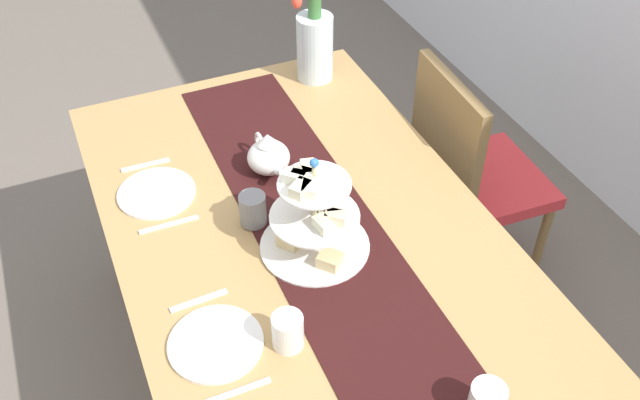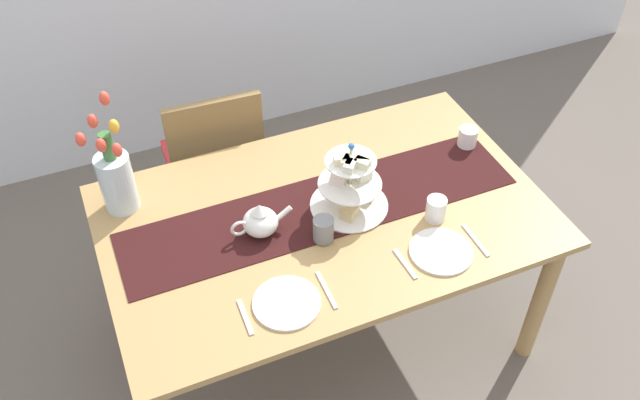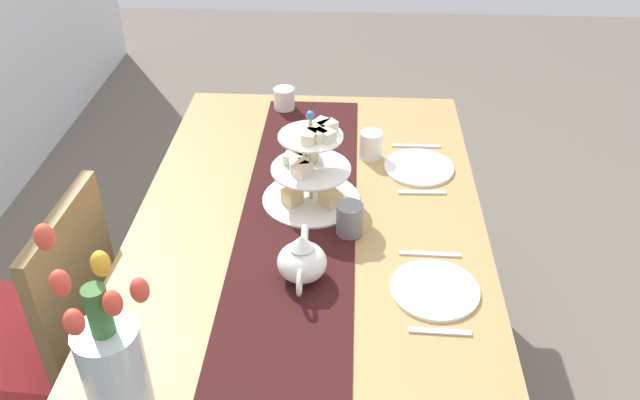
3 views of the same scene
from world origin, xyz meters
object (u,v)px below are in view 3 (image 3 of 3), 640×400
tulip_vase (112,363)px  tiered_cake_stand (311,170)px  chair_left (49,325)px  fork_left (440,332)px  knife_left (430,254)px  cream_jug (284,99)px  dinner_plate_right (419,167)px  knife_right (416,146)px  dining_table (309,245)px  mug_grey (350,219)px  mug_white_text (371,145)px  teapot (302,261)px  dinner_plate_left (435,290)px  fork_right (422,193)px

tulip_vase → tiered_cake_stand: bearing=-23.1°
chair_left → fork_left: bearing=-100.1°
fork_left → knife_left: same height
cream_jug → dinner_plate_right: bearing=-129.9°
chair_left → knife_left: 1.12m
cream_jug → knife_right: bearing=-118.3°
dining_table → knife_left: bearing=-112.3°
fork_left → mug_grey: 0.44m
cream_jug → mug_white_text: size_ratio=0.89×
chair_left → fork_left: (-0.19, -1.09, 0.24)m
teapot → knife_left: (0.11, -0.34, -0.06)m
knife_left → mug_white_text: size_ratio=1.79×
cream_jug → knife_right: (-0.26, -0.49, -0.04)m
dining_table → mug_grey: 0.20m
dinner_plate_left → mug_grey: bearing=44.4°
tiered_cake_stand → tulip_vase: 0.87m
tulip_vase → dinner_plate_left: 0.81m
dinner_plate_right → mug_grey: (-0.36, 0.22, 0.05)m
teapot → fork_left: teapot is taller
dinner_plate_left → fork_left: (-0.15, 0.00, -0.00)m
chair_left → knife_right: 1.31m
mug_white_text → dining_table: bearing=153.6°
tiered_cake_stand → teapot: size_ratio=1.28×
teapot → dinner_plate_left: bearing=-95.1°
knife_left → knife_right: size_ratio=1.00×
tiered_cake_stand → chair_left: bearing=114.5°
chair_left → mug_white_text: size_ratio=9.58×
teapot → fork_left: bearing=-117.1°
cream_jug → mug_grey: 0.81m
cream_jug → knife_right: size_ratio=0.50×
mug_grey → dinner_plate_left: bearing=-135.6°
dinner_plate_right → fork_right: 0.15m
knife_right → mug_grey: mug_grey is taller
dinner_plate_left → knife_right: size_ratio=1.35×
dinner_plate_left → dinner_plate_right: 0.59m
tulip_vase → fork_right: size_ratio=3.09×
fork_left → dinner_plate_right: 0.74m
cream_jug → mug_grey: mug_grey is taller
tiered_cake_stand → dinner_plate_right: bearing=-59.6°
dinner_plate_left → fork_right: dinner_plate_left is taller
mug_white_text → cream_jug: bearing=43.8°
dining_table → mug_grey: size_ratio=17.55×
chair_left → teapot: (-0.02, -0.74, 0.29)m
knife_left → tiered_cake_stand: bearing=54.6°
knife_right → chair_left: bearing=122.3°
dining_table → mug_white_text: (0.37, -0.18, 0.14)m
dinner_plate_left → fork_right: 0.45m
chair_left → dinner_plate_left: bearing=-92.6°
dining_table → teapot: teapot is taller
chair_left → tulip_vase: bearing=-138.5°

